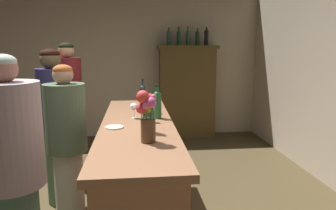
{
  "coord_description": "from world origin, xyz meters",
  "views": [
    {
      "loc": [
        0.41,
        -2.42,
        1.66
      ],
      "look_at": [
        0.75,
        0.84,
        1.06
      ],
      "focal_mm": 33.54,
      "sensor_mm": 36.0,
      "label": 1
    }
  ],
  "objects_px": {
    "wine_bottle_pinot": "(148,115)",
    "wine_glass_rear": "(134,107)",
    "wine_bottle_rose": "(157,103)",
    "patron_tall": "(54,119)",
    "patron_redhead": "(67,144)",
    "display_cabinet": "(187,90)",
    "display_bottle_midleft": "(179,37)",
    "wine_glass_mid": "(151,110)",
    "wine_glass_front": "(154,102)",
    "display_bottle_right": "(206,37)",
    "flower_arrangement": "(147,115)",
    "cheese_plate": "(114,127)",
    "display_bottle_midright": "(197,37)",
    "patron_in_grey": "(13,176)",
    "wine_bottle_syrah": "(143,96)",
    "bar_counter": "(138,177)",
    "display_bottle_left": "(169,37)",
    "patron_near_entrance": "(69,106)",
    "display_bottle_center": "(188,37)"
  },
  "relations": [
    {
      "from": "patron_in_grey",
      "to": "flower_arrangement",
      "type": "bearing_deg",
      "value": -45.1
    },
    {
      "from": "wine_bottle_rose",
      "to": "patron_tall",
      "type": "height_order",
      "value": "patron_tall"
    },
    {
      "from": "wine_bottle_rose",
      "to": "display_bottle_left",
      "type": "xyz_separation_m",
      "value": [
        0.41,
        2.84,
        0.69
      ]
    },
    {
      "from": "wine_bottle_syrah",
      "to": "wine_glass_rear",
      "type": "relative_size",
      "value": 2.29
    },
    {
      "from": "patron_near_entrance",
      "to": "wine_glass_mid",
      "type": "bearing_deg",
      "value": 2.21
    },
    {
      "from": "wine_bottle_pinot",
      "to": "wine_glass_front",
      "type": "bearing_deg",
      "value": 82.69
    },
    {
      "from": "wine_glass_front",
      "to": "patron_in_grey",
      "type": "bearing_deg",
      "value": -129.44
    },
    {
      "from": "bar_counter",
      "to": "patron_in_grey",
      "type": "bearing_deg",
      "value": -135.14
    },
    {
      "from": "bar_counter",
      "to": "display_bottle_midleft",
      "type": "relative_size",
      "value": 7.37
    },
    {
      "from": "display_bottle_midright",
      "to": "patron_in_grey",
      "type": "bearing_deg",
      "value": -116.59
    },
    {
      "from": "patron_tall",
      "to": "patron_near_entrance",
      "type": "height_order",
      "value": "patron_near_entrance"
    },
    {
      "from": "wine_bottle_rose",
      "to": "display_bottle_midright",
      "type": "xyz_separation_m",
      "value": [
        0.93,
        2.84,
        0.68
      ]
    },
    {
      "from": "display_bottle_midleft",
      "to": "patron_tall",
      "type": "xyz_separation_m",
      "value": [
        -1.63,
        -2.4,
        -0.92
      ]
    },
    {
      "from": "flower_arrangement",
      "to": "wine_glass_mid",
      "type": "bearing_deg",
      "value": 84.35
    },
    {
      "from": "wine_glass_mid",
      "to": "patron_in_grey",
      "type": "xyz_separation_m",
      "value": [
        -0.89,
        -0.78,
        -0.24
      ]
    },
    {
      "from": "wine_bottle_rose",
      "to": "patron_tall",
      "type": "xyz_separation_m",
      "value": [
        -1.04,
        0.44,
        -0.23
      ]
    },
    {
      "from": "display_cabinet",
      "to": "patron_near_entrance",
      "type": "relative_size",
      "value": 0.99
    },
    {
      "from": "bar_counter",
      "to": "wine_glass_rear",
      "type": "relative_size",
      "value": 16.64
    },
    {
      "from": "wine_bottle_rose",
      "to": "display_bottle_midright",
      "type": "distance_m",
      "value": 3.07
    },
    {
      "from": "display_bottle_right",
      "to": "patron_redhead",
      "type": "xyz_separation_m",
      "value": [
        -1.9,
        -2.95,
        -1.03
      ]
    },
    {
      "from": "wine_glass_rear",
      "to": "patron_redhead",
      "type": "xyz_separation_m",
      "value": [
        -0.59,
        -0.13,
        -0.29
      ]
    },
    {
      "from": "cheese_plate",
      "to": "wine_glass_rear",
      "type": "bearing_deg",
      "value": 65.22
    },
    {
      "from": "bar_counter",
      "to": "patron_tall",
      "type": "distance_m",
      "value": 1.13
    },
    {
      "from": "wine_glass_front",
      "to": "display_bottle_left",
      "type": "xyz_separation_m",
      "value": [
        0.43,
        2.63,
        0.72
      ]
    },
    {
      "from": "wine_bottle_pinot",
      "to": "display_bottle_left",
      "type": "distance_m",
      "value": 3.44
    },
    {
      "from": "patron_near_entrance",
      "to": "display_bottle_midleft",
      "type": "bearing_deg",
      "value": 102.48
    },
    {
      "from": "flower_arrangement",
      "to": "display_bottle_left",
      "type": "bearing_deg",
      "value": 81.49
    },
    {
      "from": "wine_glass_front",
      "to": "display_bottle_right",
      "type": "xyz_separation_m",
      "value": [
        1.11,
        2.63,
        0.73
      ]
    },
    {
      "from": "display_bottle_midleft",
      "to": "display_bottle_right",
      "type": "distance_m",
      "value": 0.51
    },
    {
      "from": "wine_glass_rear",
      "to": "wine_glass_mid",
      "type": "bearing_deg",
      "value": -49.82
    },
    {
      "from": "cheese_plate",
      "to": "patron_near_entrance",
      "type": "xyz_separation_m",
      "value": [
        -0.63,
        1.37,
        -0.07
      ]
    },
    {
      "from": "patron_in_grey",
      "to": "wine_bottle_syrah",
      "type": "bearing_deg",
      "value": 0.68
    },
    {
      "from": "wine_glass_front",
      "to": "wine_glass_rear",
      "type": "height_order",
      "value": "wine_glass_front"
    },
    {
      "from": "flower_arrangement",
      "to": "display_bottle_midleft",
      "type": "distance_m",
      "value": 3.71
    },
    {
      "from": "wine_bottle_rose",
      "to": "display_bottle_center",
      "type": "height_order",
      "value": "display_bottle_center"
    },
    {
      "from": "cheese_plate",
      "to": "display_bottle_midleft",
      "type": "distance_m",
      "value": 3.41
    },
    {
      "from": "display_bottle_center",
      "to": "display_bottle_midright",
      "type": "relative_size",
      "value": 1.05
    },
    {
      "from": "display_cabinet",
      "to": "display_bottle_midleft",
      "type": "height_order",
      "value": "display_bottle_midleft"
    },
    {
      "from": "wine_bottle_syrah",
      "to": "display_bottle_center",
      "type": "xyz_separation_m",
      "value": [
        0.88,
        2.42,
        0.69
      ]
    },
    {
      "from": "wine_bottle_pinot",
      "to": "wine_glass_rear",
      "type": "bearing_deg",
      "value": 102.06
    },
    {
      "from": "wine_glass_front",
      "to": "patron_in_grey",
      "type": "xyz_separation_m",
      "value": [
        -0.94,
        -1.15,
        -0.25
      ]
    },
    {
      "from": "display_bottle_left",
      "to": "patron_tall",
      "type": "bearing_deg",
      "value": -121.22
    },
    {
      "from": "wine_glass_front",
      "to": "flower_arrangement",
      "type": "bearing_deg",
      "value": -96.56
    },
    {
      "from": "bar_counter",
      "to": "flower_arrangement",
      "type": "height_order",
      "value": "flower_arrangement"
    },
    {
      "from": "display_bottle_midright",
      "to": "patron_redhead",
      "type": "xyz_separation_m",
      "value": [
        -1.74,
        -2.95,
        -1.01
      ]
    },
    {
      "from": "wine_bottle_rose",
      "to": "display_bottle_midright",
      "type": "height_order",
      "value": "display_bottle_midright"
    },
    {
      "from": "wine_glass_mid",
      "to": "cheese_plate",
      "type": "bearing_deg",
      "value": -150.87
    },
    {
      "from": "flower_arrangement",
      "to": "cheese_plate",
      "type": "xyz_separation_m",
      "value": [
        -0.25,
        0.42,
        -0.19
      ]
    },
    {
      "from": "flower_arrangement",
      "to": "display_bottle_midright",
      "type": "xyz_separation_m",
      "value": [
        1.06,
        3.59,
        0.63
      ]
    },
    {
      "from": "patron_redhead",
      "to": "patron_near_entrance",
      "type": "bearing_deg",
      "value": 114.54
    }
  ]
}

